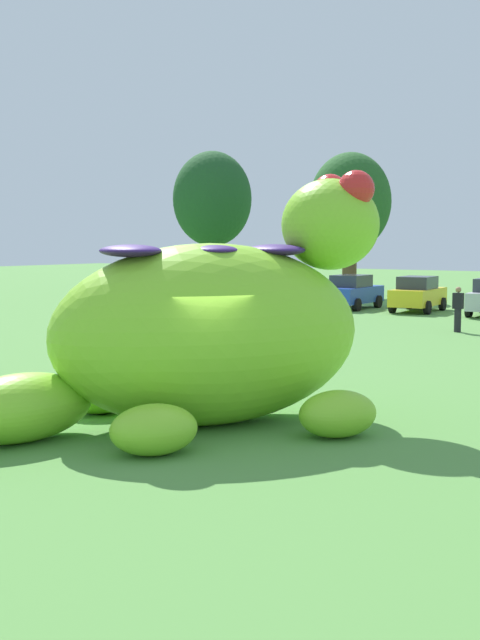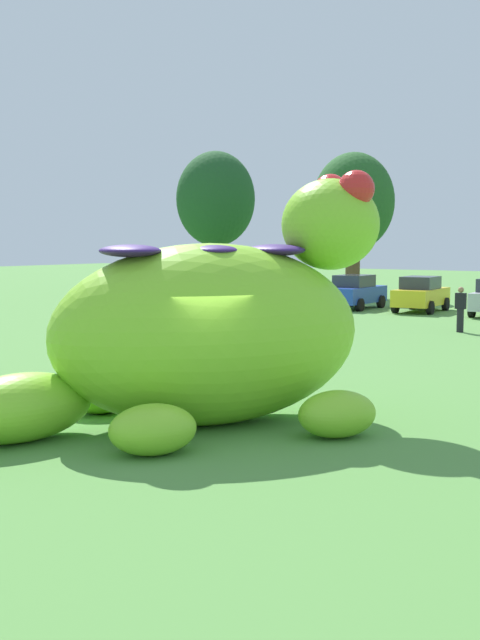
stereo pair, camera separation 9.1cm
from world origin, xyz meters
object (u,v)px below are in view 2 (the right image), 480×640
Objects in this scene: spectator_near_inflatable at (460,310)px; car_blue at (355,292)px; giant_inflatable_creature at (209,332)px; spectator_by_cars at (89,322)px; car_yellow at (421,294)px.

car_blue is at bearing 137.80° from spectator_near_inflatable.
spectator_by_cars is at bearing 146.03° from giant_inflatable_creature.
spectator_near_inflatable is at bearing -58.45° from car_yellow.
giant_inflatable_creature reaches higher than car_blue.
car_blue is at bearing 89.46° from spectator_by_cars.
spectator_near_inflatable is at bearing -42.20° from car_blue.
spectator_near_inflatable is 1.00× the size of spectator_by_cars.
car_yellow is 2.47× the size of spectator_near_inflatable.
car_yellow is at bearing 4.92° from car_blue.
spectator_near_inflatable is (8.07, -7.32, -0.01)m from car_blue.
car_blue reaches higher than spectator_near_inflatable.
giant_inflatable_creature is 11.79m from spectator_by_cars.
car_blue and car_yellow have the same top height.
car_blue is (-9.58, 25.10, -0.89)m from giant_inflatable_creature.
spectator_near_inflatable is 13.92m from spectator_by_cars.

